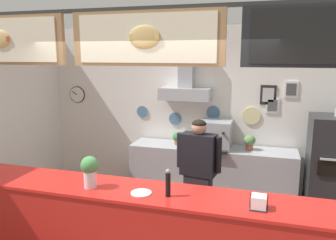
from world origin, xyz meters
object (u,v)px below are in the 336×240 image
(shop_worker, at_px, (198,174))
(basil_vase, at_px, (90,171))
(potted_rosemary, at_px, (199,138))
(potted_thyme, at_px, (178,138))
(potted_oregano, at_px, (250,141))
(pizza_oven, at_px, (335,170))
(pepper_grinder, at_px, (168,183))
(condiment_plate, at_px, (141,193))
(napkin_holder, at_px, (259,202))
(espresso_machine, at_px, (216,135))

(shop_worker, xyz_separation_m, basil_vase, (-0.85, -1.27, 0.39))
(potted_rosemary, xyz_separation_m, potted_thyme, (-0.36, -0.02, -0.02))
(shop_worker, height_order, potted_oregano, shop_worker)
(pizza_oven, relative_size, basil_vase, 5.05)
(basil_vase, bearing_deg, potted_rosemary, 75.52)
(pepper_grinder, bearing_deg, basil_vase, -179.23)
(potted_rosemary, height_order, condiment_plate, potted_rosemary)
(potted_rosemary, height_order, napkin_holder, napkin_holder)
(potted_oregano, relative_size, condiment_plate, 1.18)
(napkin_holder, bearing_deg, pepper_grinder, 178.43)
(shop_worker, height_order, napkin_holder, shop_worker)
(shop_worker, distance_m, potted_oregano, 1.29)
(potted_thyme, distance_m, condiment_plate, 2.43)
(potted_rosemary, bearing_deg, pepper_grinder, -85.68)
(potted_thyme, distance_m, potted_oregano, 1.17)
(basil_vase, xyz_separation_m, pepper_grinder, (0.81, 0.01, -0.04))
(potted_thyme, bearing_deg, potted_rosemary, 3.63)
(pizza_oven, relative_size, condiment_plate, 8.12)
(napkin_holder, bearing_deg, pizza_oven, 65.02)
(potted_oregano, bearing_deg, pizza_oven, -14.18)
(condiment_plate, bearing_deg, potted_rosemary, 88.03)
(pizza_oven, height_order, condiment_plate, pizza_oven)
(potted_rosemary, distance_m, condiment_plate, 2.43)
(shop_worker, bearing_deg, basil_vase, 65.29)
(potted_thyme, height_order, pepper_grinder, pepper_grinder)
(espresso_machine, xyz_separation_m, potted_rosemary, (-0.28, 0.06, -0.09))
(shop_worker, relative_size, pepper_grinder, 5.77)
(potted_rosemary, relative_size, pepper_grinder, 0.86)
(espresso_machine, height_order, basil_vase, basil_vase)
(shop_worker, relative_size, espresso_machine, 2.73)
(potted_thyme, relative_size, potted_oregano, 0.85)
(espresso_machine, bearing_deg, shop_worker, -93.13)
(pizza_oven, xyz_separation_m, shop_worker, (-1.77, -0.83, 0.06))
(espresso_machine, xyz_separation_m, potted_oregano, (0.53, 0.03, -0.08))
(pizza_oven, distance_m, potted_oregano, 1.25)
(pizza_oven, height_order, shop_worker, pizza_oven)
(pizza_oven, bearing_deg, espresso_machine, 171.20)
(basil_vase, bearing_deg, pepper_grinder, 0.77)
(condiment_plate, bearing_deg, espresso_machine, 81.19)
(napkin_holder, xyz_separation_m, basil_vase, (-1.64, 0.01, 0.12))
(potted_thyme, distance_m, basil_vase, 2.43)
(shop_worker, relative_size, potted_oregano, 6.52)
(potted_rosemary, xyz_separation_m, basil_vase, (-0.63, -2.43, 0.20))
(napkin_holder, bearing_deg, potted_rosemary, 112.47)
(basil_vase, bearing_deg, condiment_plate, -0.06)
(basil_vase, relative_size, condiment_plate, 1.61)
(potted_rosemary, bearing_deg, condiment_plate, -91.97)
(basil_vase, bearing_deg, shop_worker, 56.24)
(espresso_machine, relative_size, napkin_holder, 3.62)
(espresso_machine, relative_size, basil_vase, 1.75)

